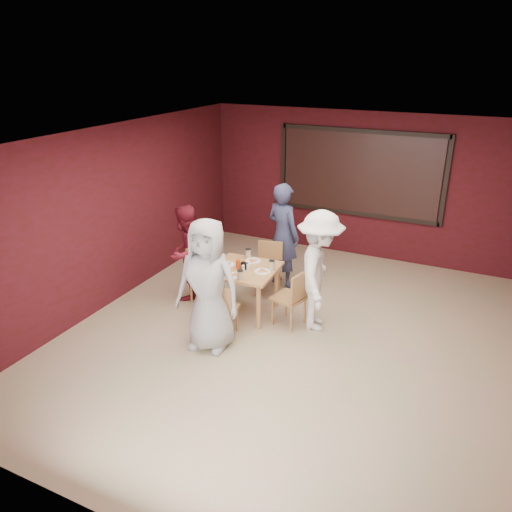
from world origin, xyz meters
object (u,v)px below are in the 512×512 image
at_px(chair_left, 203,270).
at_px(diner_back, 283,235).
at_px(chair_right, 293,295).
at_px(dining_table, 244,274).
at_px(diner_front, 208,285).
at_px(chair_front, 220,308).
at_px(diner_left, 186,253).
at_px(diner_right, 319,271).
at_px(chair_back, 269,264).

bearing_deg(chair_left, diner_back, 50.38).
relative_size(chair_right, diner_back, 0.49).
height_order(dining_table, diner_back, diner_back).
relative_size(chair_right, diner_front, 0.48).
distance_m(chair_front, diner_back, 2.07).
height_order(chair_front, diner_front, diner_front).
height_order(chair_front, diner_left, diner_left).
height_order(chair_left, diner_left, diner_left).
bearing_deg(chair_right, chair_left, 175.00).
xyz_separation_m(chair_front, diner_back, (0.10, 2.02, 0.43)).
relative_size(diner_front, diner_left, 1.18).
relative_size(dining_table, diner_back, 0.56).
distance_m(diner_front, diner_left, 1.59).
distance_m(chair_front, diner_right, 1.50).
height_order(chair_back, chair_right, chair_right).
bearing_deg(chair_back, chair_right, -48.68).
distance_m(dining_table, diner_left, 1.12).
height_order(chair_back, diner_right, diner_right).
relative_size(dining_table, chair_back, 1.17).
bearing_deg(diner_back, chair_right, 140.07).
distance_m(diner_left, diner_right, 2.26).
relative_size(chair_left, diner_back, 0.52).
distance_m(chair_back, chair_right, 1.21).
bearing_deg(chair_back, dining_table, -91.84).
height_order(chair_left, diner_right, diner_right).
height_order(chair_front, chair_back, chair_back).
distance_m(chair_front, diner_left, 1.49).
xyz_separation_m(dining_table, chair_left, (-0.80, 0.09, -0.13)).
xyz_separation_m(diner_front, diner_left, (-1.10, 1.14, -0.14)).
height_order(chair_front, chair_right, chair_right).
xyz_separation_m(chair_back, diner_front, (-0.04, -1.91, 0.44)).
xyz_separation_m(chair_front, chair_right, (0.79, 0.76, 0.02)).
bearing_deg(diner_left, diner_right, 86.76).
distance_m(chair_right, diner_right, 0.53).
xyz_separation_m(chair_back, diner_left, (-1.14, -0.77, 0.30)).
height_order(diner_front, diner_left, diner_front).
height_order(diner_left, diner_right, diner_right).
xyz_separation_m(dining_table, diner_back, (0.13, 1.21, 0.24)).
distance_m(chair_back, diner_front, 1.96).
height_order(dining_table, chair_back, dining_table).
bearing_deg(chair_left, diner_left, -179.71).
height_order(dining_table, chair_right, dining_table).
bearing_deg(diner_back, diner_front, 107.71).
relative_size(chair_left, diner_front, 0.51).
relative_size(chair_right, diner_left, 0.56).
bearing_deg(diner_back, chair_front, 108.46).
bearing_deg(chair_back, chair_front, -89.80).
bearing_deg(dining_table, diner_front, -90.44).
distance_m(chair_right, diner_front, 1.37).
bearing_deg(diner_front, diner_right, 39.58).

